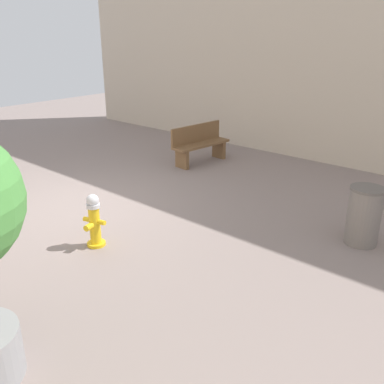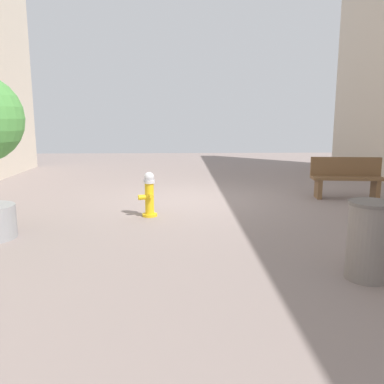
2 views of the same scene
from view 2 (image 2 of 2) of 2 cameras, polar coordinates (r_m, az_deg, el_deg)
name	(u,v)px [view 2 (image 2 of 2)]	position (r m, az deg, el deg)	size (l,w,h in m)	color
ground_plane	(192,200)	(9.34, 0.00, -1.11)	(23.40, 23.40, 0.00)	gray
fire_hydrant	(149,194)	(7.80, -6.04, -0.33)	(0.37, 0.40, 0.86)	gold
bench_near	(347,177)	(10.14, 20.86, 1.96)	(1.66, 0.61, 0.95)	brown
trash_bin	(369,240)	(5.23, 23.62, -6.25)	(0.53, 0.53, 0.94)	slate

